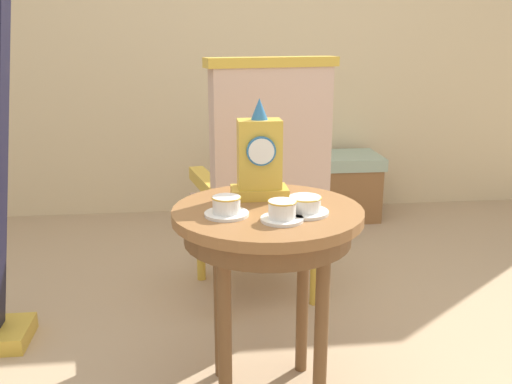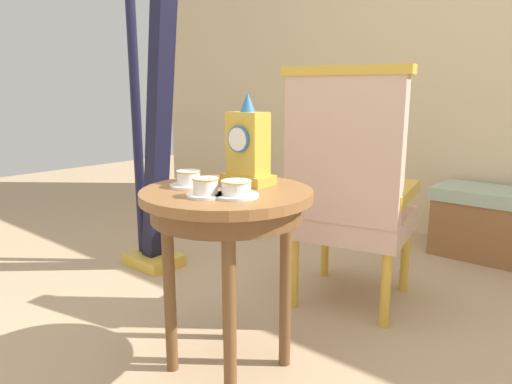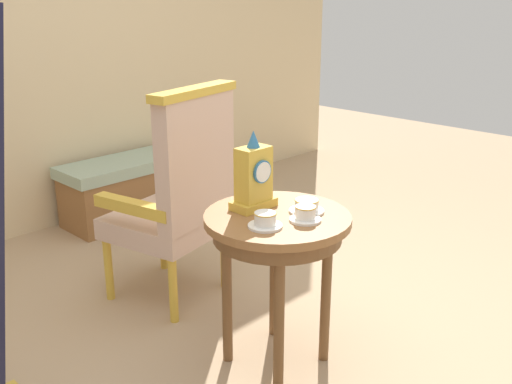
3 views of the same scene
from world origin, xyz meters
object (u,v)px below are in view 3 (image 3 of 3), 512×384
at_px(side_table, 277,235).
at_px(teacup_center, 307,206).
at_px(teacup_left, 265,221).
at_px(armchair, 179,193).
at_px(window_bench, 128,189).
at_px(mantel_clock, 254,178).
at_px(teacup_right, 305,214).

xyz_separation_m(side_table, teacup_center, (0.11, -0.07, 0.12)).
bearing_deg(teacup_left, armchair, 75.28).
xyz_separation_m(teacup_center, armchair, (-0.03, 0.81, -0.13)).
bearing_deg(window_bench, mantel_clock, -107.27).
height_order(teacup_left, teacup_center, teacup_left).
xyz_separation_m(teacup_left, teacup_center, (0.24, -0.01, -0.00)).
bearing_deg(mantel_clock, armchair, 81.94).
height_order(teacup_right, teacup_center, teacup_right).
bearing_deg(armchair, side_table, -95.82).
height_order(side_table, teacup_right, teacup_right).
bearing_deg(teacup_center, window_bench, 77.46).
bearing_deg(armchair, teacup_center, -87.76).
bearing_deg(armchair, mantel_clock, -98.06).
bearing_deg(window_bench, teacup_center, -102.54).
bearing_deg(mantel_clock, window_bench, 72.73).
distance_m(mantel_clock, armchair, 0.67).
bearing_deg(window_bench, armchair, -111.66).
height_order(side_table, window_bench, side_table).
height_order(teacup_left, window_bench, teacup_left).
relative_size(teacup_center, armchair, 0.13).
bearing_deg(teacup_center, mantel_clock, 121.75).
distance_m(teacup_center, window_bench, 2.12).
bearing_deg(window_bench, teacup_right, -104.30).
bearing_deg(armchair, teacup_left, -104.72).
relative_size(side_table, teacup_right, 5.38).
bearing_deg(teacup_left, mantel_clock, 56.15).
bearing_deg(teacup_right, mantel_clock, 98.54).
distance_m(armchair, window_bench, 1.35).
relative_size(mantel_clock, window_bench, 0.35).
bearing_deg(mantel_clock, teacup_right, -81.46).
bearing_deg(window_bench, teacup_left, -108.97).
height_order(teacup_center, armchair, armchair).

